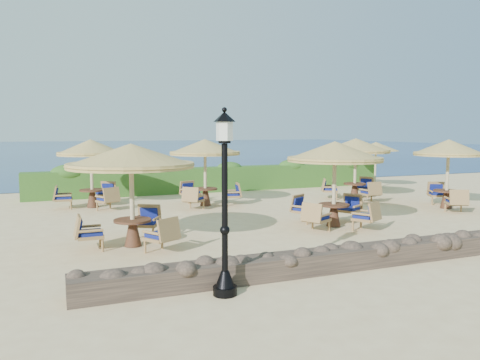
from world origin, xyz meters
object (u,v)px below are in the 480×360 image
Objects in this scene: lamp_post at (225,211)px; cafe_set_2 at (448,157)px; cafe_set_3 at (91,160)px; extra_parasol at (376,147)px; cafe_set_5 at (355,155)px; cafe_set_1 at (335,167)px; cafe_set_4 at (205,158)px; cafe_set_0 at (131,169)px.

lamp_post is 1.18× the size of cafe_set_2.
lamp_post reaches higher than cafe_set_3.
extra_parasol is 0.81× the size of cafe_set_5.
cafe_set_4 is (-2.49, 5.37, 0.05)m from cafe_set_1.
cafe_set_4 reaches higher than extra_parasol.
cafe_set_4 is (-9.85, -2.11, -0.26)m from extra_parasol.
extra_parasol is 4.34m from cafe_set_5.
cafe_set_0 is at bearing -150.37° from extra_parasol.
cafe_set_4 is 0.96× the size of cafe_set_5.
extra_parasol is 14.11m from cafe_set_3.
lamp_post is 1.02× the size of cafe_set_0.
cafe_set_4 and cafe_set_5 have the same top height.
cafe_set_1 is at bearing -131.33° from cafe_set_5.
cafe_set_0 is 6.75m from cafe_set_4.
cafe_set_5 is (4.09, 4.65, 0.08)m from cafe_set_1.
cafe_set_4 is (-8.42, 4.06, -0.05)m from cafe_set_2.
extra_parasol is 10.50m from cafe_set_1.
cafe_set_3 is 4.39m from cafe_set_4.
cafe_set_3 is 0.94× the size of cafe_set_5.
extra_parasol is (12.60, 12.00, 0.62)m from lamp_post.
cafe_set_1 is 1.00× the size of cafe_set_5.
cafe_set_4 is at bearing 154.24° from cafe_set_2.
cafe_set_2 is 1.01× the size of cafe_set_3.
cafe_set_0 is at bearing 102.97° from lamp_post.
lamp_post reaches higher than cafe_set_2.
cafe_set_0 is 1.10× the size of cafe_set_1.
lamp_post is at bearing -105.52° from cafe_set_4.
cafe_set_1 is 6.07m from cafe_set_2.
extra_parasol is 0.86× the size of cafe_set_2.
cafe_set_2 is at bearing -25.76° from cafe_set_4.
extra_parasol is at bearing 3.63° from cafe_set_3.
lamp_post is 1.20× the size of cafe_set_3.
cafe_set_0 and cafe_set_5 have the same top height.
cafe_set_4 is at bearing -167.93° from extra_parasol.
extra_parasol is 0.84× the size of cafe_set_4.
cafe_set_5 is at bearing 25.38° from cafe_set_0.
cafe_set_2 reaches higher than extra_parasol.
lamp_post reaches higher than cafe_set_0.
cafe_set_0 is at bearing -177.75° from cafe_set_1.
extra_parasol is 0.74× the size of cafe_set_0.
cafe_set_1 is 6.19m from cafe_set_5.
cafe_set_0 is (-13.58, -7.73, -0.17)m from extra_parasol.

